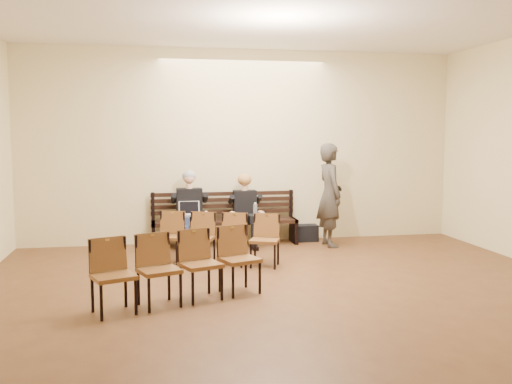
% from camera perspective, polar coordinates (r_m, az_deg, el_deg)
% --- Properties ---
extents(ground, '(10.00, 10.00, 0.00)m').
position_cam_1_polar(ground, '(5.93, 6.76, -13.84)').
color(ground, brown).
rests_on(ground, ground).
extents(room_walls, '(8.02, 10.01, 3.51)m').
position_cam_1_polar(room_walls, '(6.36, 4.90, 10.74)').
color(room_walls, beige).
rests_on(room_walls, ground).
extents(bench, '(2.60, 0.90, 0.45)m').
position_cam_1_polar(bench, '(10.21, -3.12, -4.07)').
color(bench, black).
rests_on(bench, ground).
extents(seated_man, '(0.55, 0.76, 1.32)m').
position_cam_1_polar(seated_man, '(9.97, -6.63, -1.82)').
color(seated_man, black).
rests_on(seated_man, ground).
extents(seated_woman, '(0.50, 0.69, 1.16)m').
position_cam_1_polar(seated_woman, '(10.09, -1.05, -2.14)').
color(seated_woman, black).
rests_on(seated_woman, ground).
extents(laptop, '(0.40, 0.34, 0.26)m').
position_cam_1_polar(laptop, '(9.78, -6.64, -2.45)').
color(laptop, silver).
rests_on(laptop, bench).
extents(water_bottle, '(0.08, 0.08, 0.24)m').
position_cam_1_polar(water_bottle, '(9.83, -0.07, -2.43)').
color(water_bottle, silver).
rests_on(water_bottle, bench).
extents(bag, '(0.42, 0.29, 0.30)m').
position_cam_1_polar(bag, '(10.62, 5.04, -4.09)').
color(bag, black).
rests_on(bag, ground).
extents(passerby, '(0.54, 0.79, 2.09)m').
position_cam_1_polar(passerby, '(10.11, 7.40, 0.48)').
color(passerby, '#38342E').
rests_on(passerby, ground).
extents(chair_row_front, '(1.94, 1.11, 0.79)m').
position_cam_1_polar(chair_row_front, '(8.71, -4.02, -4.69)').
color(chair_row_front, brown).
rests_on(chair_row_front, ground).
extents(chair_row_back, '(2.07, 1.15, 0.84)m').
position_cam_1_polar(chair_row_back, '(6.83, -7.57, -7.51)').
color(chair_row_back, brown).
rests_on(chair_row_back, ground).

